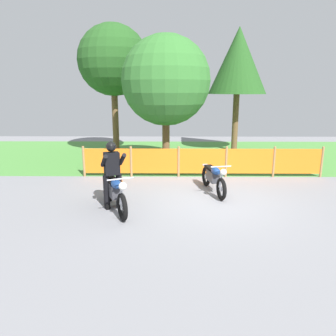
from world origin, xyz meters
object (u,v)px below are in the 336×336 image
motorcycle_lead (115,192)px  rider_lead (112,171)px  traffic_cone (119,178)px  motorcycle_trailing (214,178)px

motorcycle_lead → rider_lead: bearing=-179.5°
motorcycle_lead → traffic_cone: motorcycle_lead is taller
motorcycle_trailing → traffic_cone: (-2.82, 0.60, -0.19)m
rider_lead → traffic_cone: rider_lead is taller
traffic_cone → motorcycle_lead: bearing=-83.8°
motorcycle_trailing → rider_lead: rider_lead is taller
motorcycle_lead → traffic_cone: bearing=163.0°
motorcycle_trailing → traffic_cone: 2.88m
motorcycle_lead → traffic_cone: size_ratio=3.65×
motorcycle_lead → traffic_cone: (-0.22, 2.03, -0.21)m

